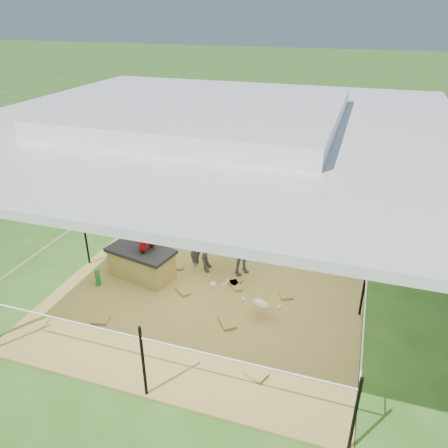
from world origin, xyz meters
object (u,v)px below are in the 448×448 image
(pony, at_px, (224,248))
(green_bottle, at_px, (98,277))
(picnic_table_near, at_px, (346,134))
(distant_person, at_px, (383,147))
(straw_bale, at_px, (142,264))
(woman, at_px, (143,219))
(foal, at_px, (261,303))
(trash_barrel, at_px, (437,164))

(pony, bearing_deg, green_bottle, 108.83)
(picnic_table_near, xyz_separation_m, distant_person, (1.10, -1.53, 0.09))
(straw_bale, distance_m, picnic_table_near, 9.11)
(straw_bale, height_order, green_bottle, straw_bale)
(woman, distance_m, pony, 1.36)
(woman, height_order, pony, woman)
(straw_bale, bearing_deg, green_bottle, -140.71)
(foal, distance_m, picnic_table_near, 9.16)
(green_bottle, height_order, foal, foal)
(straw_bale, xyz_separation_m, woman, (0.10, 0.00, 0.83))
(foal, bearing_deg, picnic_table_near, 111.69)
(trash_barrel, xyz_separation_m, picnic_table_near, (-2.41, 2.42, -0.02))
(woman, relative_size, distant_person, 1.20)
(green_bottle, relative_size, trash_barrel, 0.32)
(green_bottle, distance_m, pony, 2.05)
(pony, distance_m, picnic_table_near, 8.40)
(picnic_table_near, height_order, distant_person, distant_person)
(straw_bale, bearing_deg, trash_barrel, 51.75)
(straw_bale, xyz_separation_m, picnic_table_near, (2.57, 8.74, 0.16))
(straw_bale, relative_size, foal, 1.20)
(pony, relative_size, trash_barrel, 1.36)
(picnic_table_near, bearing_deg, woman, -135.37)
(woman, relative_size, trash_barrel, 1.39)
(foal, bearing_deg, distant_person, 102.95)
(woman, xyz_separation_m, picnic_table_near, (2.47, 8.74, -0.67))
(green_bottle, distance_m, foal, 2.64)
(woman, bearing_deg, foal, 90.21)
(woman, relative_size, foal, 1.44)
(green_bottle, bearing_deg, trash_barrel, 50.74)
(straw_bale, height_order, pony, pony)
(pony, xyz_separation_m, foal, (0.83, -0.85, -0.27))
(picnic_table_near, bearing_deg, foal, -122.60)
(straw_bale, relative_size, woman, 0.83)
(straw_bale, distance_m, distant_person, 8.09)
(green_bottle, bearing_deg, foal, 0.98)
(woman, distance_m, picnic_table_near, 9.11)
(trash_barrel, bearing_deg, picnic_table_near, 134.91)
(pony, bearing_deg, foal, -143.24)
(woman, relative_size, picnic_table_near, 0.61)
(straw_bale, distance_m, woman, 0.83)
(picnic_table_near, bearing_deg, pony, -128.58)
(straw_bale, xyz_separation_m, pony, (1.26, 0.45, 0.28))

